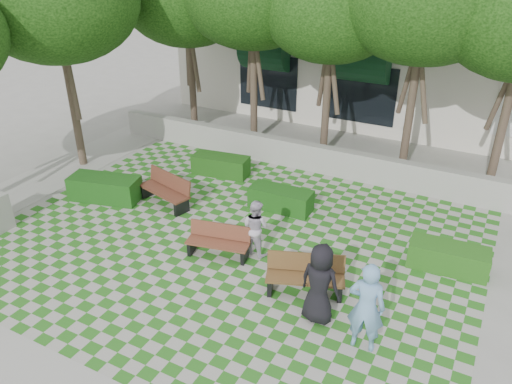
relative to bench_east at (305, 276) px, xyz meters
The scene contains 16 objects.
ground 2.46m from the bench_east, behind, with size 90.00×90.00×0.00m, color gray.
lawn 2.60m from the bench_east, 160.70° to the left, with size 12.00×12.00×0.00m, color #2B721E.
sidewalk_west 9.67m from the bench_east, behind, with size 2.00×12.00×0.01m, color #9E9B93.
retaining_wall 6.51m from the bench_east, 111.81° to the left, with size 15.00×0.36×0.90m, color #9E9B93.
bench_east is the anchor object (origin of this frame).
bench_mid 2.44m from the bench_east, behind, with size 1.60×0.81×0.81m.
bench_west 5.46m from the bench_east, 160.15° to the left, with size 1.85×1.02×0.92m.
hedge_east 3.53m from the bench_east, 41.83° to the left, with size 1.78×0.71×0.62m, color #205316.
hedge_midright 3.76m from the bench_east, 123.34° to the left, with size 1.78×0.71×0.62m, color #164713.
hedge_midleft 6.46m from the bench_east, 137.87° to the left, with size 1.82×0.73×0.64m, color #1A4913.
hedge_west 7.02m from the bench_east, 169.69° to the left, with size 2.04×0.82×0.72m, color #154512.
person_blue 1.96m from the bench_east, 31.89° to the right, with size 0.69×0.46×1.90m, color #75A6D5.
person_dark 0.99m from the bench_east, 49.60° to the right, with size 0.86×0.56×1.76m, color black.
person_white 1.91m from the bench_east, 152.72° to the left, with size 0.70×0.54×1.44m, color silver.
tree_row 8.63m from the bench_east, 126.43° to the left, with size 17.70×13.40×7.41m.
building 14.16m from the bench_east, 96.09° to the left, with size 18.00×8.92×5.15m.
Camera 1 is at (5.55, -8.10, 7.03)m, focal length 35.00 mm.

